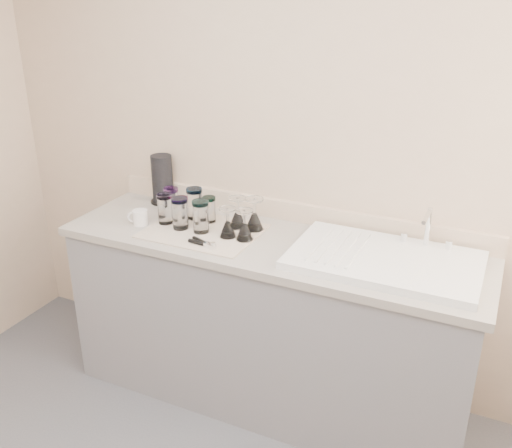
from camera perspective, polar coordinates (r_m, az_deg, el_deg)
The scene contains 18 objects.
room_envelope at distance 1.53m, azimuth -16.93°, elevation 3.48°, with size 3.54×3.50×2.52m.
counter_unit at distance 2.94m, azimuth 1.30°, elevation -9.70°, with size 2.06×0.62×0.90m.
sink_unit at distance 2.57m, azimuth 12.79°, elevation -3.49°, with size 0.82×0.50×0.22m.
dish_towel at distance 2.83m, azimuth -5.33°, elevation -0.71°, with size 0.55×0.42×0.01m, color beige.
tumbler_teal at distance 3.01m, azimuth -8.45°, elevation 2.25°, with size 0.08×0.08×0.15m.
tumbler_cyan at distance 2.95m, azimuth -6.15°, elevation 2.08°, with size 0.08×0.08×0.16m.
tumbler_purple at distance 2.90m, azimuth -4.71°, elevation 1.48°, with size 0.07×0.07×0.13m.
tumbler_magenta at distance 2.91m, azimuth -9.09°, elevation 1.55°, with size 0.08×0.08×0.15m.
tumbler_blue at distance 2.84m, azimuth -7.61°, elevation 1.09°, with size 0.08×0.08×0.16m.
tumbler_lavender at distance 2.78m, azimuth -5.54°, elevation 0.78°, with size 0.08×0.08×0.16m.
tumbler_extra at distance 2.87m, azimuth -7.50°, elevation 1.27°, with size 0.08×0.08×0.15m.
goblet_back_left at distance 2.84m, azimuth -1.85°, elevation 0.70°, with size 0.09×0.09×0.16m.
goblet_back_right at distance 2.81m, azimuth -0.17°, elevation 0.51°, with size 0.09×0.09×0.16m.
goblet_front_left at distance 2.74m, azimuth -2.84°, elevation -0.29°, with size 0.08×0.08×0.15m.
goblet_front_right at distance 2.70m, azimuth -1.16°, elevation -0.56°, with size 0.08×0.08×0.15m.
can_opener at distance 2.67m, azimuth -5.34°, elevation -1.91°, with size 0.15×0.08×0.02m.
white_mug at distance 2.95m, azimuth -11.54°, elevation 0.65°, with size 0.11×0.10×0.08m.
paper_towel_roll at distance 3.20m, azimuth -9.35°, elevation 4.39°, with size 0.14×0.14×0.27m.
Camera 1 is at (0.99, -1.06, 2.05)m, focal length 40.00 mm.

